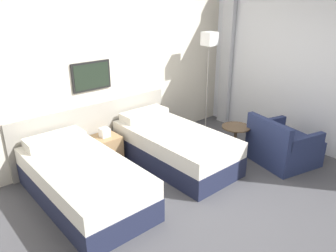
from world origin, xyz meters
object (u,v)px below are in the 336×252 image
object	(u,v)px
floor_lamp	(209,50)
armchair	(282,147)
bed_near_window	(174,146)
side_table	(235,135)
nightstand	(106,148)
bed_near_door	(83,181)

from	to	relation	value
floor_lamp	armchair	xyz separation A→B (m)	(0.01, -1.63, -1.32)
bed_near_window	armchair	distance (m)	1.72
floor_lamp	side_table	size ratio (longest dim) A/B	3.69
bed_near_window	nightstand	xyz separation A→B (m)	(-0.79, 0.75, -0.06)
nightstand	armchair	distance (m)	2.80
bed_near_door	nightstand	xyz separation A→B (m)	(0.79, 0.75, -0.06)
side_table	nightstand	bearing A→B (deg)	144.45
bed_near_door	bed_near_window	world-z (taller)	same
bed_near_door	armchair	bearing A→B (deg)	-21.25
bed_near_window	side_table	distance (m)	1.05
nightstand	bed_near_door	bearing A→B (deg)	-136.52
nightstand	side_table	world-z (taller)	nightstand
armchair	floor_lamp	bearing A→B (deg)	14.35
bed_near_door	armchair	world-z (taller)	armchair
nightstand	floor_lamp	size ratio (longest dim) A/B	0.30
side_table	bed_near_door	bearing A→B (deg)	169.18
bed_near_window	nightstand	world-z (taller)	bed_near_window
nightstand	armchair	xyz separation A→B (m)	(2.09, -1.87, 0.03)
bed_near_door	nightstand	world-z (taller)	bed_near_door
bed_near_window	side_table	world-z (taller)	bed_near_window
side_table	armchair	world-z (taller)	armchair
bed_near_door	nightstand	size ratio (longest dim) A/B	3.55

